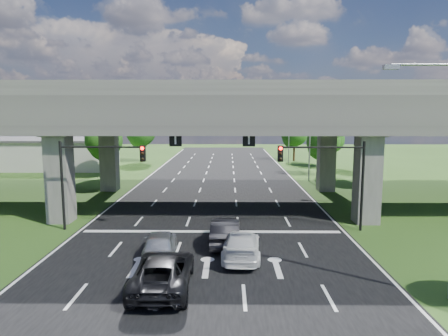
{
  "coord_description": "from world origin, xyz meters",
  "views": [
    {
      "loc": [
        1.12,
        -22.12,
        7.79
      ],
      "look_at": [
        0.77,
        8.27,
        3.64
      ],
      "focal_mm": 32.0,
      "sensor_mm": 36.0,
      "label": 1
    }
  ],
  "objects_px": {
    "signal_left": "(94,168)",
    "car_dark": "(225,231)",
    "car_silver": "(160,244)",
    "car_trailing": "(163,272)",
    "car_white": "(241,245)",
    "signal_right": "(330,169)",
    "streetlight_far": "(307,131)",
    "streetlight_beyond": "(287,126)"
  },
  "relations": [
    {
      "from": "streetlight_far",
      "to": "car_silver",
      "type": "height_order",
      "value": "streetlight_far"
    },
    {
      "from": "streetlight_far",
      "to": "car_dark",
      "type": "bearing_deg",
      "value": -111.7
    },
    {
      "from": "car_silver",
      "to": "streetlight_beyond",
      "type": "bearing_deg",
      "value": -112.98
    },
    {
      "from": "signal_left",
      "to": "car_dark",
      "type": "height_order",
      "value": "signal_left"
    },
    {
      "from": "car_white",
      "to": "car_trailing",
      "type": "distance_m",
      "value": 5.29
    },
    {
      "from": "car_silver",
      "to": "car_trailing",
      "type": "relative_size",
      "value": 0.81
    },
    {
      "from": "streetlight_far",
      "to": "car_white",
      "type": "distance_m",
      "value": 27.07
    },
    {
      "from": "streetlight_far",
      "to": "car_trailing",
      "type": "height_order",
      "value": "streetlight_far"
    },
    {
      "from": "car_white",
      "to": "car_trailing",
      "type": "bearing_deg",
      "value": 49.29
    },
    {
      "from": "streetlight_beyond",
      "to": "car_silver",
      "type": "xyz_separation_m",
      "value": [
        -12.69,
        -41.24,
        -5.07
      ]
    },
    {
      "from": "signal_right",
      "to": "streetlight_far",
      "type": "distance_m",
      "value": 20.25
    },
    {
      "from": "car_silver",
      "to": "car_trailing",
      "type": "bearing_deg",
      "value": 95.61
    },
    {
      "from": "signal_right",
      "to": "car_dark",
      "type": "distance_m",
      "value": 8.22
    },
    {
      "from": "signal_left",
      "to": "streetlight_far",
      "type": "xyz_separation_m",
      "value": [
        17.92,
        20.06,
        1.66
      ]
    },
    {
      "from": "signal_right",
      "to": "signal_left",
      "type": "distance_m",
      "value": 15.65
    },
    {
      "from": "car_dark",
      "to": "car_white",
      "type": "distance_m",
      "value": 2.41
    },
    {
      "from": "signal_right",
      "to": "car_silver",
      "type": "bearing_deg",
      "value": -153.55
    },
    {
      "from": "streetlight_beyond",
      "to": "car_trailing",
      "type": "bearing_deg",
      "value": -104.77
    },
    {
      "from": "car_white",
      "to": "streetlight_beyond",
      "type": "bearing_deg",
      "value": -99.1
    },
    {
      "from": "signal_left",
      "to": "signal_right",
      "type": "bearing_deg",
      "value": 0.0
    },
    {
      "from": "streetlight_far",
      "to": "streetlight_beyond",
      "type": "height_order",
      "value": "same"
    },
    {
      "from": "streetlight_beyond",
      "to": "car_trailing",
      "type": "distance_m",
      "value": 46.95
    },
    {
      "from": "signal_left",
      "to": "streetlight_far",
      "type": "height_order",
      "value": "streetlight_far"
    },
    {
      "from": "signal_left",
      "to": "car_trailing",
      "type": "bearing_deg",
      "value": -56.44
    },
    {
      "from": "streetlight_beyond",
      "to": "car_white",
      "type": "relative_size",
      "value": 2.02
    },
    {
      "from": "streetlight_far",
      "to": "signal_right",
      "type": "bearing_deg",
      "value": -96.47
    },
    {
      "from": "streetlight_far",
      "to": "car_silver",
      "type": "relative_size",
      "value": 2.27
    },
    {
      "from": "car_silver",
      "to": "car_dark",
      "type": "height_order",
      "value": "car_dark"
    },
    {
      "from": "streetlight_far",
      "to": "car_trailing",
      "type": "distance_m",
      "value": 31.87
    },
    {
      "from": "car_white",
      "to": "car_trailing",
      "type": "xyz_separation_m",
      "value": [
        -3.6,
        -3.87,
        0.04
      ]
    },
    {
      "from": "signal_left",
      "to": "car_white",
      "type": "height_order",
      "value": "signal_left"
    },
    {
      "from": "signal_right",
      "to": "car_white",
      "type": "relative_size",
      "value": 1.21
    },
    {
      "from": "car_dark",
      "to": "signal_left",
      "type": "bearing_deg",
      "value": -16.75
    },
    {
      "from": "signal_left",
      "to": "car_dark",
      "type": "bearing_deg",
      "value": -18.61
    },
    {
      "from": "car_silver",
      "to": "car_dark",
      "type": "xyz_separation_m",
      "value": [
        3.54,
        2.23,
        0.02
      ]
    },
    {
      "from": "signal_left",
      "to": "car_silver",
      "type": "relative_size",
      "value": 1.36
    },
    {
      "from": "signal_left",
      "to": "car_dark",
      "type": "relative_size",
      "value": 1.28
    },
    {
      "from": "signal_right",
      "to": "streetlight_beyond",
      "type": "xyz_separation_m",
      "value": [
        2.27,
        36.06,
        1.66
      ]
    },
    {
      "from": "signal_left",
      "to": "streetlight_far",
      "type": "distance_m",
      "value": 26.95
    },
    {
      "from": "signal_right",
      "to": "car_trailing",
      "type": "relative_size",
      "value": 1.1
    },
    {
      "from": "signal_left",
      "to": "car_trailing",
      "type": "xyz_separation_m",
      "value": [
        6.02,
        -9.07,
        -3.4
      ]
    },
    {
      "from": "signal_left",
      "to": "car_silver",
      "type": "height_order",
      "value": "signal_left"
    }
  ]
}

